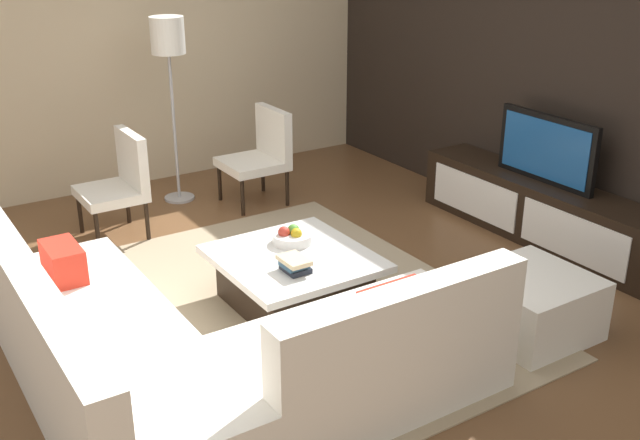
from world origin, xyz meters
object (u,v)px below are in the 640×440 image
at_px(television, 546,149).
at_px(book_stack, 295,264).
at_px(accent_chair_near, 120,179).
at_px(ottoman, 531,304).
at_px(floor_lamp, 168,49).
at_px(fruit_bowl, 292,237).
at_px(accent_chair_far, 262,151).
at_px(sectional_couch, 201,352).
at_px(media_console, 539,210).
at_px(coffee_table, 294,279).

relative_size(television, book_stack, 4.33).
bearing_deg(television, book_stack, -87.21).
relative_size(accent_chair_near, ottoman, 1.24).
distance_m(floor_lamp, fruit_bowl, 2.41).
xyz_separation_m(fruit_bowl, book_stack, (0.40, -0.22, 0.00)).
bearing_deg(ottoman, television, 130.34).
bearing_deg(floor_lamp, fruit_bowl, -1.72).
distance_m(television, accent_chair_far, 2.52).
bearing_deg(sectional_couch, ottoman, 76.18).
relative_size(media_console, accent_chair_far, 2.66).
relative_size(accent_chair_far, book_stack, 3.96).
relative_size(ottoman, accent_chair_far, 0.80).
bearing_deg(accent_chair_far, sectional_couch, -26.12).
bearing_deg(television, coffee_table, -92.49).
height_order(television, coffee_table, television).
distance_m(television, coffee_table, 2.37).
bearing_deg(media_console, book_stack, -87.21).
relative_size(ottoman, book_stack, 3.19).
bearing_deg(floor_lamp, media_console, 40.72).
xyz_separation_m(accent_chair_near, ottoman, (2.97, 1.64, -0.29)).
xyz_separation_m(sectional_couch, ottoman, (0.51, 2.06, -0.08)).
xyz_separation_m(television, floor_lamp, (-2.48, -2.13, 0.63)).
xyz_separation_m(sectional_couch, book_stack, (-0.40, 0.85, 0.15)).
bearing_deg(ottoman, accent_chair_near, -151.17).
distance_m(accent_chair_near, accent_chair_far, 1.36).
bearing_deg(accent_chair_far, ottoman, 14.17).
height_order(media_console, coffee_table, media_console).
distance_m(floor_lamp, ottoman, 3.82).
xyz_separation_m(media_console, coffee_table, (-0.10, -2.30, -0.05)).
relative_size(coffee_table, floor_lamp, 0.61).
relative_size(fruit_bowl, accent_chair_far, 0.32).
relative_size(sectional_couch, accent_chair_near, 2.80).
bearing_deg(accent_chair_near, fruit_bowl, 15.21).
relative_size(accent_chair_near, floor_lamp, 0.52).
relative_size(television, coffee_table, 0.93).
bearing_deg(coffee_table, television, 87.51).
xyz_separation_m(fruit_bowl, accent_chair_far, (-1.73, 0.71, 0.06)).
distance_m(sectional_couch, ottoman, 2.12).
bearing_deg(fruit_bowl, television, 82.75).
xyz_separation_m(television, book_stack, (0.12, -2.42, -0.34)).
bearing_deg(floor_lamp, book_stack, -6.28).
height_order(television, accent_chair_near, television).
height_order(accent_chair_far, book_stack, accent_chair_far).
relative_size(television, fruit_bowl, 3.40).
bearing_deg(fruit_bowl, book_stack, -28.93).
distance_m(television, fruit_bowl, 2.24).
distance_m(media_console, ottoman, 1.59).
distance_m(sectional_couch, coffee_table, 1.16).
height_order(television, ottoman, television).
xyz_separation_m(television, sectional_couch, (0.52, -3.27, -0.50)).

